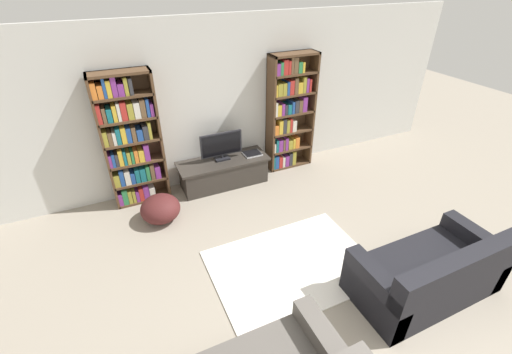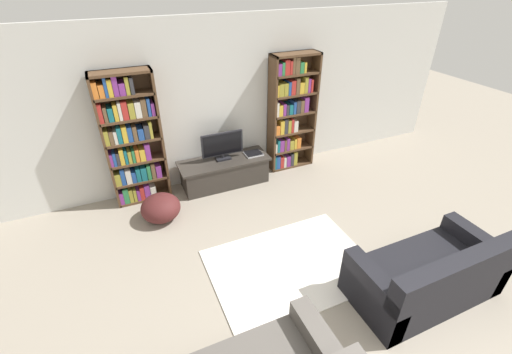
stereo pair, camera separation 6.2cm
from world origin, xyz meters
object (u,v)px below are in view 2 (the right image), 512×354
object	(u,v)px
bookshelf_left	(131,141)
tv_stand	(225,172)
beanbag_ottoman	(161,208)
couch_right_sofa	(428,276)
bookshelf_right	(290,113)
laptop	(253,154)
television	(222,145)

from	to	relation	value
bookshelf_left	tv_stand	bearing A→B (deg)	-6.12
bookshelf_left	beanbag_ottoman	bearing A→B (deg)	-74.96
couch_right_sofa	tv_stand	bearing A→B (deg)	112.31
bookshelf_right	laptop	bearing A→B (deg)	-168.01
tv_stand	laptop	distance (m)	0.57
laptop	bookshelf_left	bearing A→B (deg)	175.21
couch_right_sofa	bookshelf_right	bearing A→B (deg)	89.95
tv_stand	laptop	xyz separation A→B (m)	(0.52, -0.01, 0.24)
bookshelf_left	television	bearing A→B (deg)	-4.39
laptop	tv_stand	bearing A→B (deg)	178.67
tv_stand	laptop	world-z (taller)	laptop
bookshelf_right	tv_stand	world-z (taller)	bookshelf_right
bookshelf_left	bookshelf_right	xyz separation A→B (m)	(2.61, 0.00, 0.02)
bookshelf_right	laptop	distance (m)	0.94
laptop	couch_right_sofa	size ratio (longest dim) A/B	0.18
television	laptop	xyz separation A→B (m)	(0.52, -0.05, -0.23)
television	laptop	world-z (taller)	television
bookshelf_left	laptop	size ratio (longest dim) A/B	6.93
laptop	beanbag_ottoman	bearing A→B (deg)	-162.79
tv_stand	laptop	size ratio (longest dim) A/B	5.15
bookshelf_right	couch_right_sofa	world-z (taller)	bookshelf_right
couch_right_sofa	laptop	bearing A→B (deg)	103.63
television	couch_right_sofa	world-z (taller)	television
television	laptop	distance (m)	0.57
bookshelf_left	beanbag_ottoman	size ratio (longest dim) A/B	3.56
bookshelf_right	tv_stand	bearing A→B (deg)	-173.40
bookshelf_left	couch_right_sofa	world-z (taller)	bookshelf_left
bookshelf_left	couch_right_sofa	size ratio (longest dim) A/B	1.22
bookshelf_right	couch_right_sofa	xyz separation A→B (m)	(-0.00, -3.22, -0.73)
bookshelf_right	couch_right_sofa	distance (m)	3.31
beanbag_ottoman	television	bearing A→B (deg)	26.29
couch_right_sofa	television	bearing A→B (deg)	112.04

